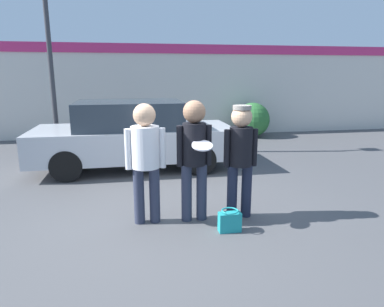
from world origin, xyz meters
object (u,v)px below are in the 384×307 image
person_left (146,153)px  person_right (241,152)px  shrub (252,120)px  parked_car_near (133,135)px  handbag (230,221)px  person_middle_with_frisbee (194,151)px

person_left → person_right: person_left is taller
person_left → person_right: (1.35, -0.05, -0.03)m
person_left → shrub: (3.87, 6.28, -0.45)m
person_right → shrub: 6.82m
parked_car_near → handbag: bearing=-71.1°
person_right → shrub: (2.52, 6.32, -0.42)m
handbag → person_left: bearing=155.1°
person_middle_with_frisbee → handbag: person_middle_with_frisbee is taller
shrub → parked_car_near: bearing=-140.9°
parked_car_near → shrub: bearing=39.1°
person_left → handbag: size_ratio=5.56×
person_left → shrub: bearing=58.3°
shrub → person_middle_with_frisbee: bearing=-116.8°
person_left → handbag: person_left is taller
person_left → handbag: 1.47m
person_middle_with_frisbee → shrub: person_middle_with_frisbee is taller
person_left → handbag: (1.07, -0.50, -0.87)m
person_middle_with_frisbee → shrub: size_ratio=1.51×
person_right → shrub: person_right is taller
person_middle_with_frisbee → handbag: bearing=-49.2°
person_left → person_middle_with_frisbee: bearing=-3.1°
person_right → handbag: size_ratio=5.42×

